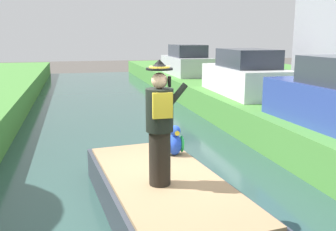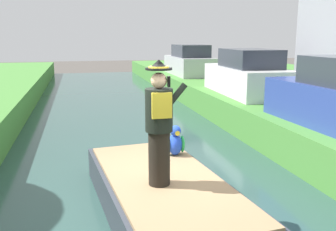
% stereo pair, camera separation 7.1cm
% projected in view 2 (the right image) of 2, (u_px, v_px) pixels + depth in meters
% --- Properties ---
extents(ground_plane, '(80.00, 80.00, 0.00)m').
position_uv_depth(ground_plane, '(162.00, 214.00, 6.12)').
color(ground_plane, '#4C4742').
extents(canal_water, '(5.97, 48.00, 0.10)m').
position_uv_depth(canal_water, '(162.00, 211.00, 6.11)').
color(canal_water, '#2D4C47').
rests_on(canal_water, ground).
extents(boat, '(2.21, 4.36, 0.61)m').
position_uv_depth(boat, '(164.00, 196.00, 5.86)').
color(boat, '#333842').
rests_on(boat, canal_water).
extents(person_pirate, '(0.61, 0.42, 1.85)m').
position_uv_depth(person_pirate, '(159.00, 124.00, 5.35)').
color(person_pirate, black).
rests_on(person_pirate, boat).
extents(parrot_plush, '(0.36, 0.34, 0.57)m').
position_uv_depth(parrot_plush, '(175.00, 142.00, 6.86)').
color(parrot_plush, blue).
rests_on(parrot_plush, boat).
extents(parked_car_white, '(1.84, 4.06, 1.50)m').
position_uv_depth(parked_car_white, '(247.00, 75.00, 12.43)').
color(parked_car_white, white).
rests_on(parked_car_white, grass_bank_far).
extents(parked_car_silver, '(1.73, 4.01, 1.50)m').
position_uv_depth(parked_car_silver, '(189.00, 62.00, 18.77)').
color(parked_car_silver, '#B7B7BC').
rests_on(parked_car_silver, grass_bank_far).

